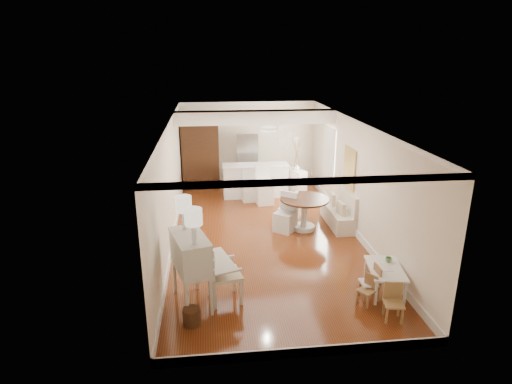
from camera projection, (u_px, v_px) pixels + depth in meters
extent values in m
plane|color=brown|center=(265.00, 236.00, 10.64)|extent=(9.00, 9.00, 0.00)
cube|color=white|center=(266.00, 123.00, 9.76)|extent=(4.50, 9.00, 0.04)
cube|color=#F3E6CE|center=(248.00, 144.00, 14.45)|extent=(4.50, 0.04, 2.80)
cube|color=#F3E6CE|center=(308.00, 275.00, 5.95)|extent=(4.50, 0.04, 2.80)
cube|color=#F3E6CE|center=(170.00, 185.00, 9.96)|extent=(0.04, 9.00, 2.80)
cube|color=#F3E6CE|center=(357.00, 179.00, 10.44)|extent=(0.04, 9.00, 2.80)
cube|color=white|center=(255.00, 117.00, 11.90)|extent=(4.50, 0.45, 0.36)
cube|color=tan|center=(349.00, 168.00, 10.86)|extent=(0.04, 0.84, 1.04)
cube|color=white|center=(329.00, 151.00, 12.66)|extent=(0.04, 1.10, 1.40)
cylinder|color=#381E11|center=(212.00, 131.00, 14.16)|extent=(0.30, 0.03, 0.30)
cylinder|color=white|center=(269.00, 129.00, 9.31)|extent=(0.36, 0.36, 0.08)
cube|color=beige|center=(191.00, 271.00, 7.56)|extent=(1.31, 1.32, 1.34)
cube|color=beige|center=(225.00, 274.00, 7.72)|extent=(0.72, 0.72, 1.07)
cylinder|color=#4A2C17|center=(192.00, 317.00, 7.13)|extent=(0.38, 0.38, 0.30)
cube|color=white|center=(384.00, 280.00, 8.08)|extent=(0.77, 1.10, 0.51)
cube|color=#976F45|center=(367.00, 290.00, 7.66)|extent=(0.38, 0.38, 0.57)
cube|color=#986E45|center=(370.00, 282.00, 7.84)|extent=(0.32, 0.32, 0.66)
cube|color=#9C7747|center=(394.00, 303.00, 7.19)|extent=(0.37, 0.37, 0.66)
cube|color=silver|center=(338.00, 207.00, 11.17)|extent=(0.52, 1.60, 0.98)
cylinder|color=#442416|center=(304.00, 214.00, 10.89)|extent=(1.43, 1.43, 0.84)
cube|color=silver|center=(285.00, 213.00, 10.78)|extent=(0.67, 0.68, 0.99)
cube|color=white|center=(288.00, 207.00, 11.33)|extent=(0.57, 0.57, 0.86)
cube|color=white|center=(255.00, 180.00, 13.41)|extent=(2.05, 0.65, 1.03)
cube|color=silver|center=(249.00, 186.00, 12.96)|extent=(0.42, 0.42, 0.98)
cube|color=white|center=(264.00, 185.00, 12.70)|extent=(0.53, 0.53, 1.19)
cube|color=#381E11|center=(201.00, 154.00, 14.06)|extent=(1.20, 0.60, 2.30)
imported|color=silver|center=(258.00, 160.00, 14.31)|extent=(0.75, 0.65, 1.80)
cube|color=white|center=(296.00, 181.00, 13.89)|extent=(0.62, 0.85, 0.74)
imported|color=#578E52|center=(389.00, 260.00, 8.20)|extent=(0.14, 0.14, 0.09)
imported|color=white|center=(297.00, 167.00, 13.71)|extent=(0.20, 0.20, 0.19)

